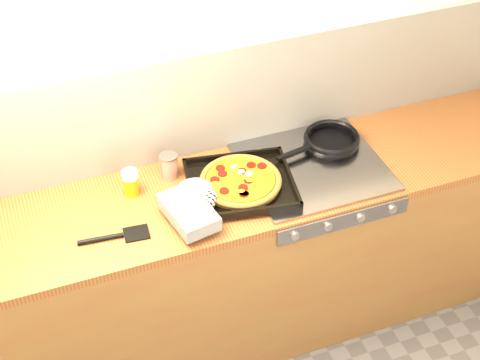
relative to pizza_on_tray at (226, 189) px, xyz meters
name	(u,v)px	position (x,y,z in m)	size (l,w,h in m)	color
room_shell	(193,107)	(-0.03, 0.34, 0.20)	(3.20, 3.20, 3.20)	white
counter_run	(218,265)	(-0.03, 0.05, -0.50)	(3.20, 0.62, 0.90)	brown
stovetop	(313,167)	(0.42, 0.05, -0.04)	(0.60, 0.56, 0.02)	gray
pizza_on_tray	(226,189)	(0.00, 0.00, 0.00)	(0.62, 0.49, 0.08)	black
frying_pan	(331,140)	(0.56, 0.16, -0.01)	(0.44, 0.30, 0.04)	black
tomato_can	(169,166)	(-0.18, 0.22, 0.01)	(0.10, 0.10, 0.11)	#A0120C
juice_glass	(131,182)	(-0.36, 0.17, 0.01)	(0.09, 0.09, 0.12)	orange
wooden_spoon	(241,157)	(0.15, 0.22, -0.04)	(0.30, 0.05, 0.02)	#A17844
black_spatula	(115,237)	(-0.49, -0.07, -0.04)	(0.29, 0.09, 0.02)	black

